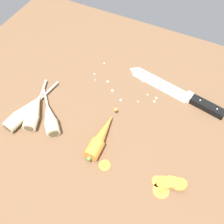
{
  "coord_description": "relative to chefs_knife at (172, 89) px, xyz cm",
  "views": [
    {
      "loc": [
        18.93,
        -40.68,
        64.15
      ],
      "look_at": [
        0.0,
        -2.0,
        1.5
      ],
      "focal_mm": 40.18,
      "sensor_mm": 36.0,
      "label": 1
    }
  ],
  "objects": [
    {
      "name": "whole_carrot",
      "position": [
        -12.46,
        -26.69,
        1.45
      ],
      "size": [
        4.52,
        18.79,
        4.2
      ],
      "color": "orange",
      "rests_on": "ground_plane"
    },
    {
      "name": "parsnip_mid_right",
      "position": [
        -34.62,
        -27.54,
        1.33
      ],
      "size": [
        8.93,
        18.97,
        4.0
      ],
      "color": "beige",
      "rests_on": "ground_plane"
    },
    {
      "name": "parsnip_front",
      "position": [
        -29.09,
        -27.56,
        1.33
      ],
      "size": [
        14.27,
        14.54,
        4.0
      ],
      "color": "beige",
      "rests_on": "ground_plane"
    },
    {
      "name": "carrot_slice_stray_near",
      "position": [
        -8.0,
        -33.17,
        -0.29
      ],
      "size": [
        3.23,
        3.23,
        0.7
      ],
      "color": "orange",
      "rests_on": "ground_plane"
    },
    {
      "name": "mince_crumbs",
      "position": [
        -12.69,
        -5.48,
        -0.28
      ],
      "size": [
        24.41,
        13.05,
        0.88
      ],
      "color": "beige",
      "rests_on": "ground_plane"
    },
    {
      "name": "carrot_slice_stack",
      "position": [
        9.34,
        -30.33,
        0.44
      ],
      "size": [
        8.76,
        4.45,
        3.32
      ],
      "color": "orange",
      "rests_on": "ground_plane"
    },
    {
      "name": "chefs_knife",
      "position": [
        0.0,
        0.0,
        0.0
      ],
      "size": [
        34.72,
        9.8,
        4.18
      ],
      "color": "silver",
      "rests_on": "ground_plane"
    },
    {
      "name": "carrot_slice_stray_mid",
      "position": [
        7.95,
        -32.92,
        -0.29
      ],
      "size": [
        4.26,
        4.26,
        0.7
      ],
      "color": "orange",
      "rests_on": "ground_plane"
    },
    {
      "name": "ground_plane",
      "position": [
        -13.54,
        -15.35,
        -2.65
      ],
      "size": [
        120.0,
        90.0,
        4.0
      ],
      "primitive_type": "cube",
      "color": "brown"
    },
    {
      "name": "parsnip_mid_left",
      "position": [
        -37.15,
        -29.05,
        1.33
      ],
      "size": [
        5.72,
        22.17,
        4.0
      ],
      "color": "beige",
      "rests_on": "ground_plane"
    }
  ]
}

